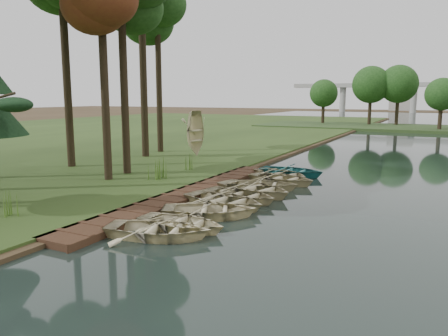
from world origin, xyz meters
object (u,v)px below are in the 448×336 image
at_px(rowboat_0, 158,227).
at_px(stored_rowboat, 196,151).
at_px(rowboat_1, 181,221).
at_px(boardwalk, 188,194).
at_px(rowboat_2, 210,208).

xyz_separation_m(rowboat_0, stored_rowboat, (-8.17, 16.22, 0.23)).
bearing_deg(rowboat_1, boardwalk, 29.05).
relative_size(rowboat_0, rowboat_1, 1.08).
distance_m(rowboat_1, stored_rowboat, 17.33).
height_order(rowboat_0, rowboat_2, rowboat_2).
relative_size(rowboat_0, stored_rowboat, 1.06).
relative_size(boardwalk, rowboat_0, 4.50).
distance_m(rowboat_0, rowboat_1, 1.08).
height_order(boardwalk, stored_rowboat, stored_rowboat).
xyz_separation_m(boardwalk, rowboat_0, (2.31, -5.59, 0.27)).
bearing_deg(stored_rowboat, rowboat_2, -133.82).
xyz_separation_m(rowboat_0, rowboat_2, (0.32, 2.94, 0.01)).
bearing_deg(stored_rowboat, boardwalk, -137.53).
bearing_deg(rowboat_2, rowboat_1, 152.42).
xyz_separation_m(boardwalk, stored_rowboat, (-5.86, 10.63, 0.50)).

